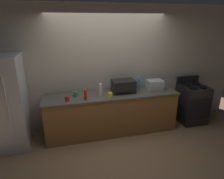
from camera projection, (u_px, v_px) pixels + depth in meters
name	position (u px, v px, depth m)	size (l,w,h in m)	color
ground_plane	(117.00, 141.00, 4.02)	(8.00, 8.00, 0.00)	#93704C
back_wall	(107.00, 69.00, 4.31)	(6.40, 0.10, 2.70)	#B2A893
counter_run	(112.00, 113.00, 4.23)	(2.84, 0.64, 0.90)	brown
refrigerator	(5.00, 104.00, 3.60)	(0.72, 0.73, 1.80)	#B7BABF
stove_range	(192.00, 104.00, 4.70)	(0.60, 0.61, 1.08)	black
microwave	(123.00, 86.00, 4.14)	(0.48, 0.35, 0.27)	black
toaster_oven	(155.00, 85.00, 4.34)	(0.34, 0.26, 0.21)	#B7BABF
bottle_hot_sauce	(86.00, 95.00, 3.76)	(0.06, 0.06, 0.20)	red
bottle_spray_cleaner	(139.00, 84.00, 4.33)	(0.06, 0.06, 0.26)	#338CE5
bottle_hand_soap	(100.00, 90.00, 3.94)	(0.06, 0.06, 0.26)	beige
mug_green	(76.00, 94.00, 3.95)	(0.08, 0.08, 0.10)	#2D8C47
mug_red	(67.00, 99.00, 3.71)	(0.08, 0.08, 0.10)	red
mug_yellow	(110.00, 95.00, 3.86)	(0.09, 0.09, 0.11)	yellow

